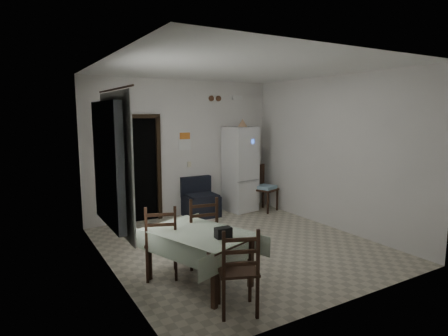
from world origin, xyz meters
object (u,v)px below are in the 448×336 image
corner_chair (266,188)px  dining_chair_near_head (238,269)px  dining_chair_far_left (161,240)px  dining_chair_far_right (200,230)px  dining_table (199,257)px  fridge (240,169)px  navy_seat (201,197)px

corner_chair → dining_chair_near_head: size_ratio=1.04×
dining_chair_far_left → dining_chair_far_right: (0.64, 0.10, 0.01)m
dining_chair_far_left → dining_chair_far_right: dining_chair_far_right is taller
dining_table → dining_chair_far_left: size_ratio=1.33×
corner_chair → dining_chair_far_right: size_ratio=1.01×
dining_chair_far_right → dining_chair_near_head: size_ratio=1.03×
fridge → dining_table: (-2.49, -2.85, -0.60)m
dining_chair_far_right → corner_chair: bearing=-133.4°
fridge → dining_chair_near_head: 4.45m
dining_table → dining_chair_near_head: dining_chair_near_head is taller
dining_table → dining_chair_far_right: bearing=41.5°
dining_chair_far_right → dining_table: bearing=71.0°
corner_chair → dining_table: bearing=-159.5°
dining_chair_near_head → dining_chair_far_left: bearing=-51.4°
dining_table → dining_chair_far_left: dining_chair_far_left is taller
dining_chair_far_left → dining_chair_near_head: (0.39, -1.30, -0.01)m
navy_seat → dining_chair_near_head: 3.96m
dining_chair_far_left → dining_chair_near_head: bearing=127.5°
navy_seat → dining_chair_near_head: dining_chair_near_head is taller
navy_seat → dining_chair_near_head: (-1.43, -3.70, 0.08)m
corner_chair → dining_chair_far_left: size_ratio=1.02×
fridge → dining_chair_far_right: 3.20m
navy_seat → dining_chair_far_left: size_ratio=0.82×
dining_table → navy_seat: bearing=42.9°
corner_chair → dining_table: 3.88m
corner_chair → dining_chair_far_right: bearing=-163.4°
corner_chair → dining_chair_far_left: bearing=-167.9°
fridge → dining_chair_far_left: (-2.83, -2.40, -0.44)m
dining_table → dining_chair_near_head: size_ratio=1.35×
dining_chair_far_left → corner_chair: bearing=-127.3°
navy_seat → dining_chair_near_head: size_ratio=0.83×
fridge → dining_chair_near_head: (-2.43, -3.70, -0.45)m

